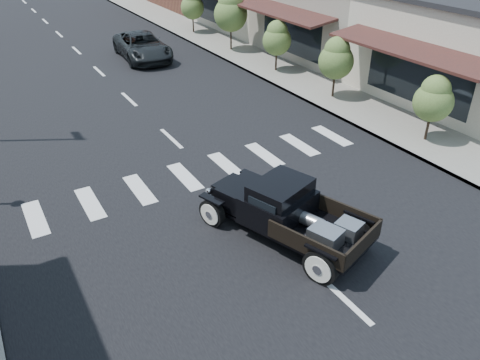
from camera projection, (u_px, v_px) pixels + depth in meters
ground at (271, 231)px, 13.16m from camera, size 120.00×120.00×0.00m
road at (110, 82)px, 24.29m from camera, size 14.00×80.00×0.02m
road_markings at (144, 114)px, 20.58m from camera, size 12.00×60.00×0.06m
sidewalk_right at (249, 57)px, 27.98m from camera, size 3.00×80.00×0.15m
storefront_mid at (358, 14)px, 28.24m from camera, size 10.00×9.00×4.50m
small_tree_a at (431, 110)px, 17.39m from camera, size 1.46×1.46×2.43m
small_tree_b at (335, 68)px, 21.37m from camera, size 1.60×1.60×2.67m
small_tree_c at (277, 47)px, 24.91m from camera, size 1.53×1.53×2.54m
small_tree_d at (231, 21)px, 28.38m from camera, size 2.02×2.02×3.37m
small_tree_e at (193, 12)px, 32.56m from camera, size 1.61×1.61×2.68m
hotrod_pickup at (286, 211)px, 12.53m from camera, size 3.77×5.38×1.70m
second_car at (142, 46)px, 27.53m from camera, size 2.85×5.52×1.49m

